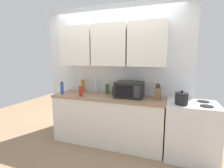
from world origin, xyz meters
TOP-DOWN VIEW (x-y plane):
  - ground_plane at (0.00, -1.00)m, footprint 8.00×8.00m
  - wall_back_with_cabinets at (-0.00, -0.07)m, footprint 2.93×0.38m
  - counter_run at (0.00, -0.30)m, footprint 2.06×0.63m
  - stove_range at (1.42, -0.32)m, footprint 0.76×0.64m
  - kettle at (1.25, -0.46)m, footprint 0.19×0.19m
  - microwave at (0.39, -0.26)m, footprint 0.48×0.37m
  - knife_block at (0.88, -0.28)m, footprint 0.10×0.12m
  - bottle_clear_tall at (-0.33, -0.10)m, footprint 0.05×0.05m
  - bottle_soy_dark at (0.06, -0.12)m, footprint 0.06×0.06m
  - bottle_amber_vinegar at (-0.61, -0.14)m, footprint 0.08×0.08m
  - bottle_red_sauce at (-0.46, -0.49)m, footprint 0.06×0.06m
  - bottle_blue_cleaner at (-0.92, -0.42)m, footprint 0.06×0.06m
  - bottle_green_oil at (-0.10, -0.09)m, footprint 0.07×0.07m

SIDE VIEW (x-z plane):
  - ground_plane at x=0.00m, z-range 0.00..0.00m
  - counter_run at x=0.00m, z-range 0.00..0.90m
  - stove_range at x=1.42m, z-range 0.00..0.91m
  - bottle_soy_dark at x=0.06m, z-range 0.89..1.06m
  - bottle_green_oil at x=-0.10m, z-range 0.89..1.10m
  - kettle at x=1.25m, z-range 0.89..1.10m
  - bottle_red_sauce at x=-0.46m, z-range 0.89..1.11m
  - knife_block at x=0.88m, z-range 0.86..1.14m
  - bottle_blue_cleaner at x=-0.92m, z-range 0.89..1.13m
  - bottle_amber_vinegar at x=-0.61m, z-range 0.90..1.17m
  - bottle_clear_tall at x=-0.33m, z-range 0.90..1.17m
  - microwave at x=0.39m, z-range 0.90..1.18m
  - wall_back_with_cabinets at x=0.00m, z-range 0.27..2.87m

